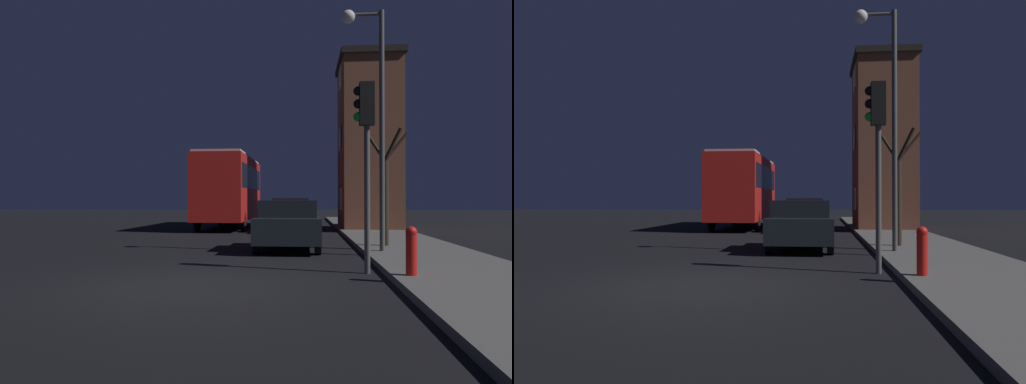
# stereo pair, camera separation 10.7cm
# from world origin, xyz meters

# --- Properties ---
(ground_plane) EXTENTS (120.00, 120.00, 0.00)m
(ground_plane) POSITION_xyz_m (0.00, 0.00, 0.00)
(ground_plane) COLOR black
(sidewalk) EXTENTS (3.04, 60.00, 0.14)m
(sidewalk) POSITION_xyz_m (5.30, 0.00, 0.07)
(sidewalk) COLOR #514F4C
(sidewalk) RESTS_ON ground
(brick_building) EXTENTS (2.98, 4.83, 8.41)m
(brick_building) POSITION_xyz_m (5.35, 16.51, 4.37)
(brick_building) COLOR brown
(brick_building) RESTS_ON sidewalk
(streetlamp) EXTENTS (1.16, 0.38, 6.60)m
(streetlamp) POSITION_xyz_m (3.99, 4.97, 4.43)
(streetlamp) COLOR #4C4C4C
(streetlamp) RESTS_ON sidewalk
(traffic_light) EXTENTS (0.43, 0.24, 3.99)m
(traffic_light) POSITION_xyz_m (3.43, 1.72, 2.88)
(traffic_light) COLOR #4C4C4C
(traffic_light) RESTS_ON ground
(bare_tree) EXTENTS (1.22, 0.55, 3.55)m
(bare_tree) POSITION_xyz_m (4.62, 6.57, 1.78)
(bare_tree) COLOR #2D2319
(bare_tree) RESTS_ON sidewalk
(bus) EXTENTS (2.43, 9.55, 3.80)m
(bus) POSITION_xyz_m (-1.84, 17.82, 2.25)
(bus) COLOR red
(bus) RESTS_ON ground
(car_near_lane) EXTENTS (1.89, 3.85, 1.51)m
(car_near_lane) POSITION_xyz_m (1.67, 6.29, 0.78)
(car_near_lane) COLOR black
(car_near_lane) RESTS_ON ground
(car_mid_lane) EXTENTS (1.85, 4.03, 1.58)m
(car_mid_lane) POSITION_xyz_m (1.53, 14.56, 0.80)
(car_mid_lane) COLOR #B21E19
(car_mid_lane) RESTS_ON ground
(fire_hydrant) EXTENTS (0.21, 0.21, 0.91)m
(fire_hydrant) POSITION_xyz_m (4.13, 0.63, 0.62)
(fire_hydrant) COLOR red
(fire_hydrant) RESTS_ON sidewalk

